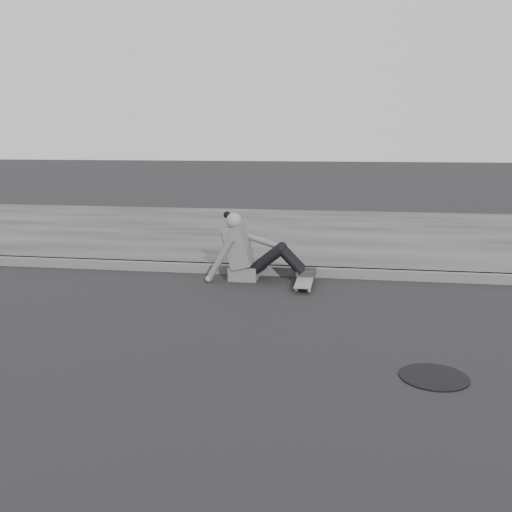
{
  "coord_description": "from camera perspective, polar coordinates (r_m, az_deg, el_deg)",
  "views": [
    {
      "loc": [
        0.58,
        -4.75,
        1.79
      ],
      "look_at": [
        -0.4,
        1.38,
        0.5
      ],
      "focal_mm": 40.0,
      "sensor_mm": 36.0,
      "label": 1
    }
  ],
  "objects": [
    {
      "name": "ground",
      "position": [
        5.11,
        2.01,
        -8.79
      ],
      "size": [
        80.0,
        80.0,
        0.0
      ],
      "primitive_type": "plane",
      "color": "black",
      "rests_on": "ground"
    },
    {
      "name": "curb",
      "position": [
        7.55,
        4.43,
        -1.54
      ],
      "size": [
        24.0,
        0.16,
        0.12
      ],
      "primitive_type": "cube",
      "color": "#535353",
      "rests_on": "ground"
    },
    {
      "name": "sidewalk",
      "position": [
        10.51,
        5.79,
        2.21
      ],
      "size": [
        24.0,
        6.0,
        0.12
      ],
      "primitive_type": "cube",
      "color": "#3A3A3A",
      "rests_on": "ground"
    },
    {
      "name": "manhole",
      "position": [
        4.63,
        17.36,
        -11.47
      ],
      "size": [
        0.52,
        0.52,
        0.01
      ],
      "primitive_type": "cylinder",
      "color": "black",
      "rests_on": "ground"
    },
    {
      "name": "skateboard",
      "position": [
        7.01,
        4.88,
        -2.5
      ],
      "size": [
        0.2,
        0.78,
        0.09
      ],
      "color": "#A9AAA4",
      "rests_on": "ground"
    },
    {
      "name": "seated_woman",
      "position": [
        7.27,
        -0.71,
        0.4
      ],
      "size": [
        1.38,
        0.46,
        0.88
      ],
      "color": "#575659",
      "rests_on": "ground"
    }
  ]
}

